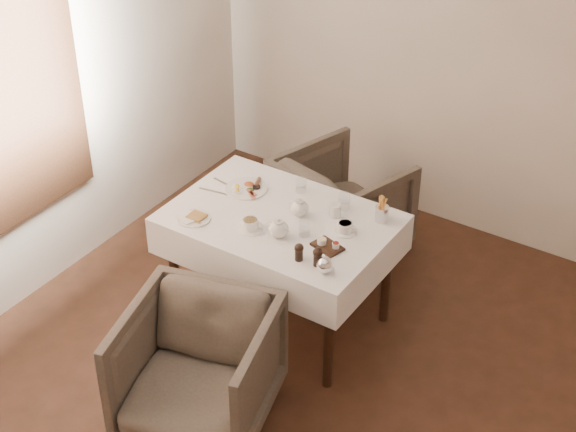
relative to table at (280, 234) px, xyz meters
The scene contains 20 objects.
table is the anchor object (origin of this frame).
armchair_near 0.97m from the table, 84.37° to the right, with size 0.75×0.77×0.70m, color #484035.
armchair_far 0.92m from the table, 95.29° to the left, with size 0.74×0.76×0.69m, color #484035.
breakfast_plate 0.38m from the table, 156.72° to the left, with size 0.26×0.26×0.03m.
side_plate 0.52m from the table, 144.67° to the right, with size 0.20×0.19×0.02m.
teapot_centre 0.21m from the table, 41.76° to the left, with size 0.15×0.11×0.12m, color white, non-canonical shape.
teapot_front 0.26m from the table, 58.74° to the right, with size 0.15×0.12×0.12m, color white, non-canonical shape.
creamer 0.35m from the table, 35.11° to the left, with size 0.07×0.07×0.08m, color white.
teacup_near 0.25m from the table, 109.93° to the right, with size 0.14×0.14×0.07m.
teacup_far 0.42m from the table, 10.59° to the left, with size 0.13×0.13×0.06m.
glass_left 0.34m from the table, 98.94° to the left, with size 0.07×0.07×0.09m, color silver.
glass_mid 0.28m from the table, 19.49° to the right, with size 0.06×0.06×0.09m, color silver.
glass_right 0.42m from the table, 47.03° to the left, with size 0.07×0.07×0.10m, color silver.
condiment_board 0.42m from the table, 15.85° to the right, with size 0.19×0.15×0.04m.
pepper_mill_left 0.46m from the table, 42.76° to the right, with size 0.05×0.05×0.10m, color black, non-canonical shape.
pepper_mill_right 0.53m from the table, 33.03° to the right, with size 0.05×0.05×0.11m, color black, non-canonical shape.
silver_pot 0.60m from the table, 32.52° to the right, with size 0.10×0.09×0.11m, color white, non-canonical shape.
fries_cup 0.61m from the table, 29.60° to the left, with size 0.08×0.08×0.17m.
cutlery_fork 0.51m from the table, 166.19° to the left, with size 0.02×0.19×0.00m, color silver.
cutlery_knife 0.50m from the table, behind, with size 0.02×0.20×0.00m, color silver.
Camera 1 is at (1.56, -2.58, 3.58)m, focal length 55.00 mm.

